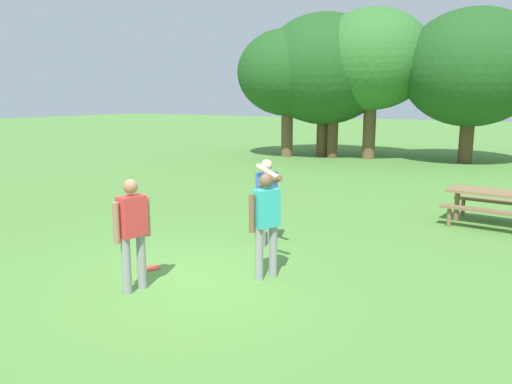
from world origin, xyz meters
name	(u,v)px	position (x,y,z in m)	size (l,w,h in m)	color
ground_plane	(188,280)	(0.00, 0.00, 0.00)	(120.00, 120.00, 0.00)	#568E3D
person_thrower	(132,228)	(-0.38, -0.74, 0.94)	(0.28, 0.60, 1.64)	gray
person_catcher	(267,196)	(0.13, 2.21, 0.96)	(0.66, 0.69, 1.64)	gray
person_bystander	(266,217)	(0.97, 0.71, 0.96)	(0.59, 0.80, 1.64)	gray
frisbee	(153,268)	(-0.82, 0.10, 0.01)	(0.24, 0.24, 0.03)	#E04733
picnic_table_near	(489,200)	(3.50, 6.03, 0.56)	(1.82, 1.56, 0.77)	olive
tree_tall_left	(288,73)	(-6.38, 15.40, 3.88)	(4.68, 4.68, 5.89)	brown
tree_broad_center	(325,70)	(-4.95, 16.35, 4.04)	(5.97, 5.97, 6.59)	brown
tree_far_right	(335,66)	(-4.33, 16.05, 4.18)	(3.35, 3.35, 5.67)	brown
tree_slender_mid	(372,60)	(-2.76, 16.55, 4.40)	(5.23, 5.23, 6.65)	brown
tree_back_left	(472,68)	(1.30, 17.17, 3.96)	(5.70, 5.70, 6.39)	brown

